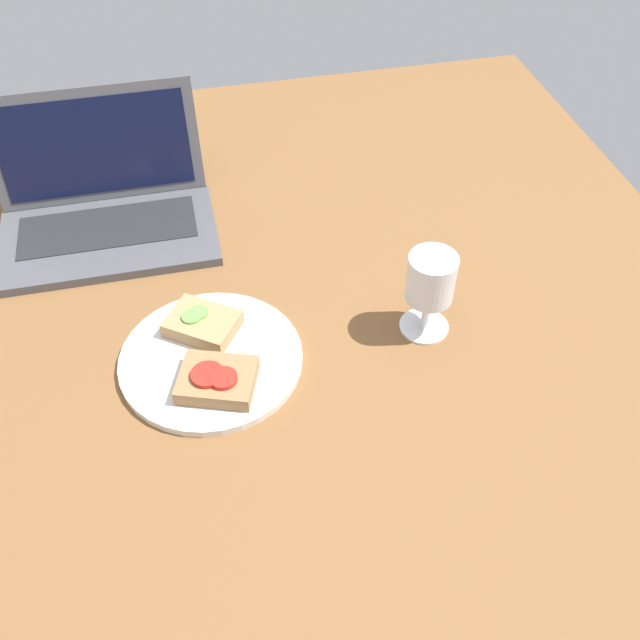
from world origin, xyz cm
name	(u,v)px	position (x,y,z in cm)	size (l,w,h in cm)	color
wooden_table	(268,319)	(0.00, 0.00, 1.50)	(140.00, 140.00, 3.00)	brown
plate	(211,359)	(-9.37, -7.85, 3.59)	(25.59, 25.59, 1.18)	silver
sandwich_with_tomato	(217,380)	(-9.01, -13.26, 5.45)	(12.09, 10.87, 2.92)	#937047
sandwich_with_cucumber	(202,323)	(-9.79, -2.46, 5.40)	(12.02, 11.44, 2.71)	#A88456
wine_glass	(430,283)	(21.81, -8.04, 11.95)	(7.21, 7.21, 13.37)	white
laptop	(104,206)	(-22.72, 26.24, 7.28)	(35.12, 24.79, 20.34)	#4C4C51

